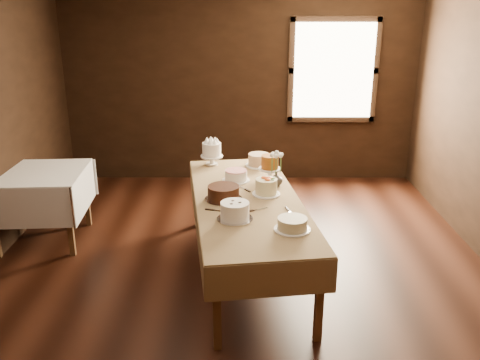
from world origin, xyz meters
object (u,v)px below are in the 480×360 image
side_table (39,181)px  cake_server_e (223,211)px  cake_server_c (241,187)px  cake_meringue (212,154)px  flower_vase (276,179)px  cake_server_b (291,214)px  cake_chocolate (223,193)px  cake_cream (292,224)px  cake_flowers (266,187)px  cake_speckled (259,160)px  cake_swirl (235,212)px  cake_lattice (236,176)px  cake_server_a (261,209)px  cake_caramel (270,169)px  display_table (247,204)px  cake_server_d (271,187)px

side_table → cake_server_e: bearing=-26.6°
cake_server_c → cake_server_e: same height
cake_meringue → flower_vase: 0.96m
cake_server_b → cake_server_c: same height
cake_chocolate → cake_cream: (0.58, -0.66, -0.02)m
flower_vase → cake_flowers: bearing=-113.1°
cake_flowers → flower_vase: bearing=66.9°
cake_server_b → cake_server_e: same height
cake_speckled → cake_server_e: cake_speckled is taller
cake_swirl → cake_server_e: 0.21m
cake_meringue → cake_flowers: cake_meringue is taller
cake_lattice → cake_server_a: 0.80m
cake_caramel → cake_chocolate: bearing=-128.3°
cake_server_c → cake_server_a: bearing=164.7°
side_table → cake_cream: (2.58, -1.38, 0.12)m
cake_speckled → cake_chocolate: 1.10m
display_table → flower_vase: bearing=50.3°
cake_chocolate → cake_server_d: 0.58m
display_table → cake_lattice: bearing=102.7°
cake_swirl → flower_vase: (0.40, 0.85, -0.00)m
cake_server_a → cake_lattice: bearing=78.3°
cake_cream → cake_server_a: size_ratio=1.39×
cake_speckled → cake_server_a: bearing=-91.1°
cake_meringue → cake_chocolate: (0.17, -1.08, -0.06)m
cake_lattice → cake_server_e: bearing=-97.5°
cake_speckled → cake_chocolate: cake_speckled is taller
cake_server_b → cake_server_e: 0.60m
cake_server_c → side_table: bearing=47.6°
cake_lattice → cake_server_b: (0.49, -0.88, -0.05)m
side_table → cake_speckled: bearing=7.5°
cake_swirl → cake_server_a: (0.23, 0.22, -0.07)m
cake_chocolate → cake_server_b: 0.70m
cake_server_d → cake_cream: bearing=-145.4°
cake_chocolate → flower_vase: size_ratio=2.89×
cake_server_b → cake_server_c: bearing=-160.0°
cake_speckled → cake_server_b: cake_speckled is taller
cake_lattice → cake_caramel: (0.35, 0.05, 0.07)m
side_table → cake_server_d: bearing=-8.6°
cake_cream → cake_flowers: bearing=102.3°
side_table → cake_caramel: cake_caramel is taller
cake_caramel → cake_server_d: 0.26m
cake_chocolate → cake_server_b: bearing=-29.5°
cake_speckled → cake_flowers: cake_flowers is taller
cake_caramel → cake_cream: 1.25m
cake_caramel → cake_chocolate: 0.74m
cake_server_b → cake_server_c: size_ratio=1.00×
cake_lattice → cake_server_b: 1.01m
cake_meringue → cake_chocolate: 1.09m
flower_vase → cake_server_d: bearing=-138.4°
display_table → cake_lattice: 0.51m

